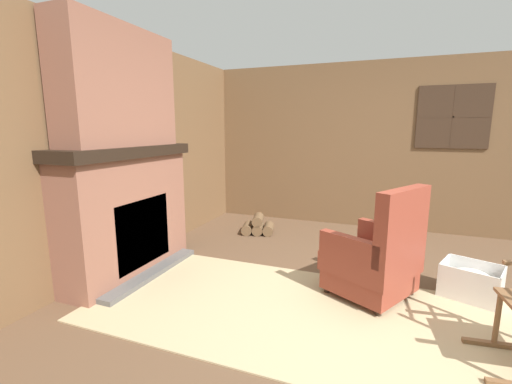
{
  "coord_description": "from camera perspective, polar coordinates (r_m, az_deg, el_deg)",
  "views": [
    {
      "loc": [
        -0.04,
        -2.78,
        1.53
      ],
      "look_at": [
        -1.25,
        0.39,
        0.9
      ],
      "focal_mm": 24.0,
      "sensor_mm": 36.0,
      "label": 1
    }
  ],
  "objects": [
    {
      "name": "laundry_basket",
      "position": [
        3.77,
        32.19,
        -12.48
      ],
      "size": [
        0.58,
        0.52,
        0.32
      ],
      "rotation": [
        0.0,
        0.0,
        -0.38
      ],
      "color": "white",
      "rests_on": "ground"
    },
    {
      "name": "chimney_breast",
      "position": [
        3.76,
        -21.9,
        15.86
      ],
      "size": [
        0.36,
        1.35,
        1.15
      ],
      "color": "brown",
      "rests_on": "fireplace_hearth"
    },
    {
      "name": "area_rug",
      "position": [
        3.07,
        8.03,
        -19.34
      ],
      "size": [
        3.66,
        1.66,
        0.01
      ],
      "color": "tan",
      "rests_on": "ground"
    },
    {
      "name": "wood_panel_wall_back",
      "position": [
        5.56,
        21.74,
        7.13
      ],
      "size": [
        6.1,
        0.09,
        2.52
      ],
      "color": "brown",
      "rests_on": "ground"
    },
    {
      "name": "storage_case",
      "position": [
        4.12,
        -17.42,
        8.63
      ],
      "size": [
        0.15,
        0.25,
        0.15
      ],
      "color": "gray",
      "rests_on": "fireplace_hearth"
    },
    {
      "name": "ground_plane",
      "position": [
        3.17,
        20.13,
        -19.03
      ],
      "size": [
        14.0,
        14.0,
        0.0
      ],
      "primitive_type": "plane",
      "color": "brown"
    },
    {
      "name": "oil_lamp_vase",
      "position": [
        3.49,
        -26.22,
        7.9
      ],
      "size": [
        0.1,
        0.1,
        0.23
      ],
      "color": "#99B29E",
      "rests_on": "fireplace_hearth"
    },
    {
      "name": "armchair",
      "position": [
        3.34,
        19.36,
        -10.45
      ],
      "size": [
        0.92,
        0.93,
        1.04
      ],
      "rotation": [
        0.0,
        0.0,
        2.64
      ],
      "color": "brown",
      "rests_on": "ground"
    },
    {
      "name": "fireplace_hearth",
      "position": [
        3.83,
        -20.49,
        -3.09
      ],
      "size": [
        0.62,
        1.63,
        1.35
      ],
      "color": "brown",
      "rests_on": "ground"
    },
    {
      "name": "wood_panel_wall_left",
      "position": [
        3.91,
        -23.75,
        5.68
      ],
      "size": [
        0.06,
        6.1,
        2.52
      ],
      "color": "brown",
      "rests_on": "ground"
    },
    {
      "name": "firewood_stack",
      "position": [
        5.08,
        0.33,
        -5.71
      ],
      "size": [
        0.53,
        0.43,
        0.28
      ],
      "rotation": [
        0.0,
        0.0,
        0.26
      ],
      "color": "brown",
      "rests_on": "ground"
    }
  ]
}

